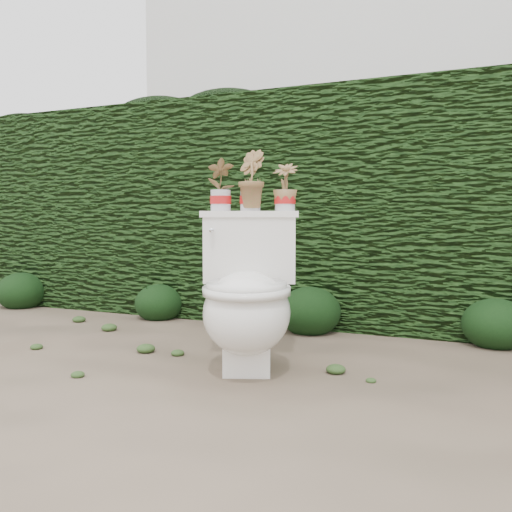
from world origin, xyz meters
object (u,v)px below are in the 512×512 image
at_px(potted_plant_center, 250,181).
at_px(potted_plant_right, 285,188).
at_px(potted_plant_left, 221,186).
at_px(toilet, 247,298).

distance_m(potted_plant_center, potted_plant_right, 0.18).
bearing_deg(potted_plant_left, toilet, 104.02).
height_order(potted_plant_left, potted_plant_center, potted_plant_center).
distance_m(toilet, potted_plant_right, 0.62).
bearing_deg(toilet, potted_plant_left, 122.19).
distance_m(toilet, potted_plant_center, 0.62).
distance_m(toilet, potted_plant_left, 0.62).
bearing_deg(toilet, potted_plant_center, 89.09).
xyz_separation_m(toilet, potted_plant_right, (0.08, 0.29, 0.54)).
bearing_deg(potted_plant_center, potted_plant_left, 68.97).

